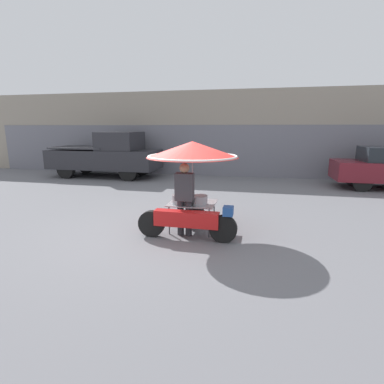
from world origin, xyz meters
name	(u,v)px	position (x,y,z in m)	size (l,w,h in m)	color
ground_plane	(168,234)	(0.00, 0.00, 0.00)	(36.00, 36.00, 0.00)	slate
shopfront_building	(222,134)	(0.00, 9.26, 1.98)	(28.00, 2.06, 3.99)	gray
vendor_motorcycle_cart	(192,161)	(0.47, 0.28, 1.57)	(2.09, 1.99, 2.00)	black
vendor_person	(185,196)	(0.37, 0.00, 0.87)	(0.38, 0.22, 1.57)	#2D2D33
pickup_truck	(107,155)	(-5.04, 6.81, 1.01)	(5.09, 1.95, 2.09)	black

